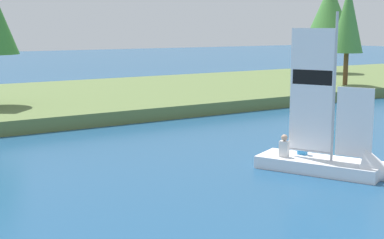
{
  "coord_description": "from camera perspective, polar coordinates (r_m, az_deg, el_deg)",
  "views": [
    {
      "loc": [
        -8.66,
        -4.4,
        4.46
      ],
      "look_at": [
        1.93,
        12.05,
        1.2
      ],
      "focal_mm": 52.1,
      "sensor_mm": 36.0,
      "label": 1
    }
  ],
  "objects": [
    {
      "name": "sailboat",
      "position": [
        17.67,
        15.19,
        -4.34
      ],
      "size": [
        3.1,
        4.45,
        5.38
      ],
      "rotation": [
        0.0,
        0.0,
        -1.12
      ],
      "color": "white",
      "rests_on": "ground"
    },
    {
      "name": "shoreline_tree_midright",
      "position": [
        48.55,
        13.93,
        11.11
      ],
      "size": [
        3.3,
        3.3,
        7.47
      ],
      "color": "brown",
      "rests_on": "shore_bank"
    },
    {
      "name": "shoreline_tree_centre",
      "position": [
        38.5,
        15.67,
        9.87
      ],
      "size": [
        2.08,
        2.08,
        6.61
      ],
      "color": "brown",
      "rests_on": "shore_bank"
    },
    {
      "name": "shore_bank",
      "position": [
        32.28,
        -16.93,
        1.67
      ],
      "size": [
        80.0,
        15.6,
        0.64
      ],
      "primitive_type": "cube",
      "color": "#5B703D",
      "rests_on": "ground"
    }
  ]
}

